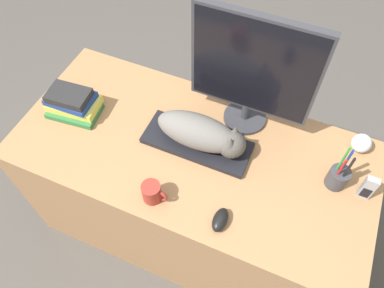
# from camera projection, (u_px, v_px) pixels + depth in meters

# --- Properties ---
(ground_plane) EXTENTS (12.00, 12.00, 0.00)m
(ground_plane) POSITION_uv_depth(u_px,v_px,m) (166.00, 279.00, 1.96)
(ground_plane) COLOR #4C4742
(desk) EXTENTS (1.49, 0.70, 0.74)m
(desk) POSITION_uv_depth(u_px,v_px,m) (192.00, 191.00, 1.84)
(desk) COLOR #9E7047
(desk) RESTS_ON ground_plane
(keyboard) EXTENTS (0.44, 0.17, 0.02)m
(keyboard) POSITION_uv_depth(u_px,v_px,m) (197.00, 143.00, 1.54)
(keyboard) COLOR black
(keyboard) RESTS_ON desk
(cat) EXTENTS (0.37, 0.14, 0.14)m
(cat) POSITION_uv_depth(u_px,v_px,m) (204.00, 134.00, 1.47)
(cat) COLOR #66605B
(cat) RESTS_ON keyboard
(monitor) EXTENTS (0.49, 0.18, 0.53)m
(monitor) POSITION_uv_depth(u_px,v_px,m) (253.00, 70.00, 1.38)
(monitor) COLOR #333338
(monitor) RESTS_ON desk
(computer_mouse) EXTENTS (0.05, 0.10, 0.04)m
(computer_mouse) POSITION_uv_depth(u_px,v_px,m) (220.00, 220.00, 1.33)
(computer_mouse) COLOR black
(computer_mouse) RESTS_ON desk
(coffee_mug) EXTENTS (0.10, 0.07, 0.08)m
(coffee_mug) POSITION_uv_depth(u_px,v_px,m) (152.00, 192.00, 1.37)
(coffee_mug) COLOR #9E2D23
(coffee_mug) RESTS_ON desk
(pen_cup) EXTENTS (0.08, 0.08, 0.23)m
(pen_cup) POSITION_uv_depth(u_px,v_px,m) (338.00, 176.00, 1.40)
(pen_cup) COLOR #38383D
(pen_cup) RESTS_ON desk
(baseball) EXTENTS (0.08, 0.08, 0.08)m
(baseball) POSITION_uv_depth(u_px,v_px,m) (361.00, 143.00, 1.50)
(baseball) COLOR silver
(baseball) RESTS_ON desk
(phone) EXTENTS (0.05, 0.03, 0.12)m
(phone) POSITION_uv_depth(u_px,v_px,m) (368.00, 188.00, 1.36)
(phone) COLOR #99999E
(phone) RESTS_ON desk
(book_stack) EXTENTS (0.24, 0.17, 0.12)m
(book_stack) POSITION_uv_depth(u_px,v_px,m) (72.00, 103.00, 1.60)
(book_stack) COLOR #2D6B38
(book_stack) RESTS_ON desk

